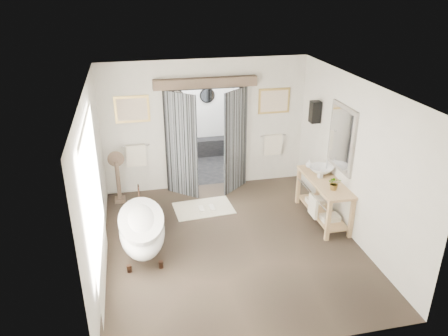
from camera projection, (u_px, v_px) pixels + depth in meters
The scene contains 13 objects.
ground_plane at pixel (231, 244), 7.95m from camera, with size 5.00×5.00×0.00m, color #483A2D.
room_shell at pixel (231, 151), 7.08m from camera, with size 4.52×5.02×2.91m.
shower_room at pixel (196, 128), 11.14m from camera, with size 2.22×2.01×2.51m.
back_wall_dressing at pixel (207, 123), 9.38m from camera, with size 3.82×0.68×2.52m.
clawfoot_tub at pixel (142, 228), 7.63m from camera, with size 0.79×1.77×0.86m.
vanity at pixel (323, 197), 8.54m from camera, with size 0.57×1.60×0.85m.
pedestal_mirror at pixel (118, 180), 9.23m from camera, with size 0.34×0.22×1.16m.
rug at pixel (204, 208), 9.14m from camera, with size 1.20×0.80×0.01m, color beige.
slippers at pixel (207, 208), 9.06m from camera, with size 0.32×0.24×0.05m.
basin at pixel (321, 171), 8.64m from camera, with size 0.48×0.48×0.17m, color white.
plant at pixel (335, 183), 8.01m from camera, with size 0.24×0.21×0.27m, color gray.
soap_bottle_a at pixel (320, 173), 8.50m from camera, with size 0.08×0.08×0.18m, color gray.
soap_bottle_b at pixel (309, 164), 8.95m from camera, with size 0.13×0.13×0.17m, color gray.
Camera 1 is at (-1.56, -6.52, 4.49)m, focal length 35.00 mm.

